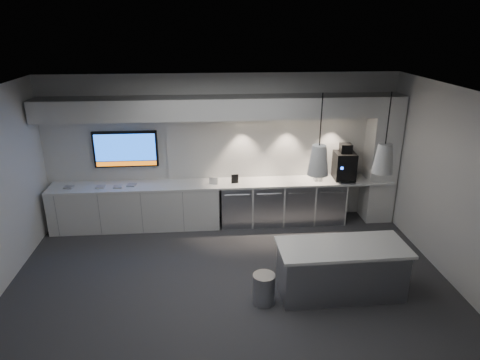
{
  "coord_description": "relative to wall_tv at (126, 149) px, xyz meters",
  "views": [
    {
      "loc": [
        -0.33,
        -5.79,
        3.92
      ],
      "look_at": [
        0.25,
        1.1,
        1.35
      ],
      "focal_mm": 32.0,
      "sensor_mm": 36.0,
      "label": 1
    }
  ],
  "objects": [
    {
      "name": "bin",
      "position": [
        2.36,
        -2.96,
        -1.33
      ],
      "size": [
        0.42,
        0.42,
        0.47
      ],
      "primitive_type": "cylinder",
      "rotation": [
        0.0,
        0.0,
        -0.3
      ],
      "color": "#989BA0",
      "rests_on": "floor"
    },
    {
      "name": "ceiling",
      "position": [
        1.9,
        -2.45,
        1.44
      ],
      "size": [
        7.0,
        7.0,
        0.0
      ],
      "primitive_type": "plane",
      "rotation": [
        3.14,
        0.0,
        0.0
      ],
      "color": "black",
      "rests_on": "wall_back"
    },
    {
      "name": "wall_back",
      "position": [
        1.9,
        0.05,
        -0.06
      ],
      "size": [
        7.0,
        0.0,
        7.0
      ],
      "primitive_type": "plane",
      "rotation": [
        1.57,
        0.0,
        0.0
      ],
      "color": "silver",
      "rests_on": "floor"
    },
    {
      "name": "fridge_unit_b",
      "position": [
        2.78,
        -0.27,
        -1.13
      ],
      "size": [
        0.6,
        0.61,
        0.85
      ],
      "primitive_type": "cube",
      "color": "#989BA0",
      "rests_on": "floor"
    },
    {
      "name": "column",
      "position": [
        5.1,
        -0.25,
        -0.26
      ],
      "size": [
        0.55,
        0.55,
        2.6
      ],
      "primitive_type": "cube",
      "color": "silver",
      "rests_on": "floor"
    },
    {
      "name": "pendant_right",
      "position": [
        4.01,
        -2.82,
        0.59
      ],
      "size": [
        0.29,
        0.29,
        1.11
      ],
      "color": "silver",
      "rests_on": "ceiling"
    },
    {
      "name": "floor",
      "position": [
        1.9,
        -2.45,
        -1.56
      ],
      "size": [
        7.0,
        7.0,
        0.0
      ],
      "primitive_type": "plane",
      "color": "#333335",
      "rests_on": "ground"
    },
    {
      "name": "pendant_left",
      "position": [
        3.09,
        -2.82,
        0.59
      ],
      "size": [
        0.29,
        0.29,
        1.11
      ],
      "color": "silver",
      "rests_on": "ceiling"
    },
    {
      "name": "back_counter",
      "position": [
        1.9,
        -0.27,
        -0.68
      ],
      "size": [
        6.8,
        0.65,
        0.04
      ],
      "primitive_type": "cube",
      "color": "white",
      "rests_on": "left_base_cabinets"
    },
    {
      "name": "soffit",
      "position": [
        1.9,
        -0.25,
        0.84
      ],
      "size": [
        6.9,
        0.6,
        0.4
      ],
      "primitive_type": "cube",
      "color": "silver",
      "rests_on": "wall_back"
    },
    {
      "name": "tray_d",
      "position": [
        0.1,
        -0.29,
        -0.65
      ],
      "size": [
        0.19,
        0.19,
        0.02
      ],
      "primitive_type": "cube",
      "rotation": [
        0.0,
        0.0,
        -0.19
      ],
      "color": "#989898",
      "rests_on": "back_counter"
    },
    {
      "name": "left_base_cabinets",
      "position": [
        0.15,
        -0.27,
        -1.13
      ],
      "size": [
        3.3,
        0.63,
        0.86
      ],
      "primitive_type": "cube",
      "color": "silver",
      "rests_on": "floor"
    },
    {
      "name": "wall_front",
      "position": [
        1.9,
        -4.95,
        -0.06
      ],
      "size": [
        7.0,
        0.0,
        7.0
      ],
      "primitive_type": "plane",
      "rotation": [
        -1.57,
        0.0,
        0.0
      ],
      "color": "silver",
      "rests_on": "floor"
    },
    {
      "name": "coffee_machine",
      "position": [
        4.35,
        -0.25,
        -0.36
      ],
      "size": [
        0.42,
        0.59,
        0.74
      ],
      "rotation": [
        0.0,
        0.0,
        -0.05
      ],
      "color": "black",
      "rests_on": "back_counter"
    },
    {
      "name": "fridge_unit_d",
      "position": [
        4.04,
        -0.27,
        -1.13
      ],
      "size": [
        0.6,
        0.61,
        0.85
      ],
      "primitive_type": "cube",
      "color": "#989BA0",
      "rests_on": "floor"
    },
    {
      "name": "wall_tv",
      "position": [
        0.0,
        0.0,
        0.0
      ],
      "size": [
        1.25,
        0.07,
        0.72
      ],
      "color": "black",
      "rests_on": "wall_back"
    },
    {
      "name": "wall_right",
      "position": [
        5.4,
        -2.45,
        -0.06
      ],
      "size": [
        0.0,
        7.0,
        7.0
      ],
      "primitive_type": "plane",
      "rotation": [
        1.57,
        0.0,
        -1.57
      ],
      "color": "silver",
      "rests_on": "floor"
    },
    {
      "name": "tray_a",
      "position": [
        -1.09,
        -0.31,
        -0.65
      ],
      "size": [
        0.18,
        0.18,
        0.02
      ],
      "primitive_type": "cube",
      "rotation": [
        0.0,
        0.0,
        -0.14
      ],
      "color": "#989898",
      "rests_on": "back_counter"
    },
    {
      "name": "sign_white",
      "position": [
        1.71,
        -0.34,
        -0.59
      ],
      "size": [
        0.18,
        0.08,
        0.14
      ],
      "primitive_type": "cube",
      "rotation": [
        0.0,
        0.0,
        -0.35
      ],
      "color": "white",
      "rests_on": "back_counter"
    },
    {
      "name": "cup_cluster",
      "position": [
        3.81,
        -0.3,
        -0.59
      ],
      "size": [
        0.17,
        0.17,
        0.15
      ],
      "primitive_type": null,
      "color": "white",
      "rests_on": "back_counter"
    },
    {
      "name": "tray_c",
      "position": [
        -0.15,
        -0.36,
        -0.65
      ],
      "size": [
        0.17,
        0.17,
        0.02
      ],
      "primitive_type": "cube",
      "rotation": [
        0.0,
        0.0,
        0.07
      ],
      "color": "#989898",
      "rests_on": "back_counter"
    },
    {
      "name": "fridge_unit_a",
      "position": [
        2.15,
        -0.27,
        -1.13
      ],
      "size": [
        0.6,
        0.61,
        0.85
      ],
      "primitive_type": "cube",
      "color": "#989BA0",
      "rests_on": "floor"
    },
    {
      "name": "tray_b",
      "position": [
        -0.48,
        -0.34,
        -0.65
      ],
      "size": [
        0.17,
        0.17,
        0.02
      ],
      "primitive_type": "cube",
      "rotation": [
        0.0,
        0.0,
        -0.05
      ],
      "color": "#989898",
      "rests_on": "back_counter"
    },
    {
      "name": "sign_black",
      "position": [
        2.13,
        -0.32,
        -0.57
      ],
      "size": [
        0.14,
        0.04,
        0.18
      ],
      "primitive_type": "cube",
      "rotation": [
        0.0,
        0.0,
        0.12
      ],
      "color": "black",
      "rests_on": "back_counter"
    },
    {
      "name": "backsplash",
      "position": [
        3.1,
        0.03,
        -0.01
      ],
      "size": [
        4.6,
        0.03,
        1.3
      ],
      "primitive_type": "cube",
      "color": "silver",
      "rests_on": "wall_back"
    },
    {
      "name": "fridge_unit_c",
      "position": [
        3.41,
        -0.27,
        -1.13
      ],
      "size": [
        0.6,
        0.61,
        0.85
      ],
      "primitive_type": "cube",
      "color": "#989BA0",
      "rests_on": "floor"
    },
    {
      "name": "island",
      "position": [
        3.55,
        -2.82,
        -1.15
      ],
      "size": [
        1.93,
        0.86,
        0.81
      ],
      "rotation": [
        0.0,
        0.0,
        0.02
      ],
      "color": "#989BA0",
      "rests_on": "floor"
    }
  ]
}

